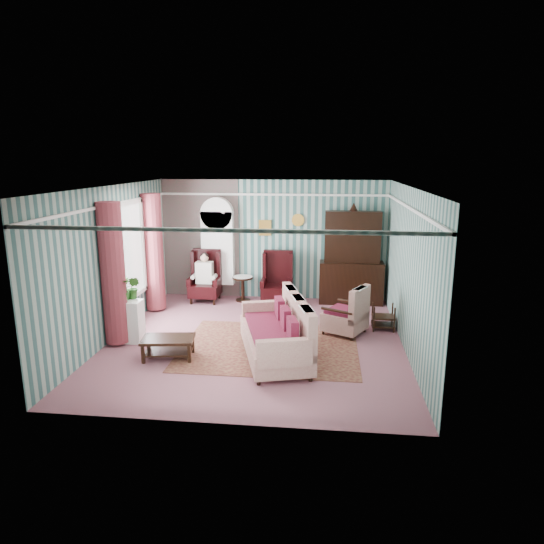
# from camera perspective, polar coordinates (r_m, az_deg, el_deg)

# --- Properties ---
(floor) EXTENTS (6.00, 6.00, 0.00)m
(floor) POSITION_cam_1_polar(r_m,az_deg,el_deg) (9.35, -1.89, -8.05)
(floor) COLOR #995961
(floor) RESTS_ON ground
(room_shell) EXTENTS (5.53, 6.02, 2.91)m
(room_shell) POSITION_cam_1_polar(r_m,az_deg,el_deg) (9.10, -5.69, 4.41)
(room_shell) COLOR #35615D
(room_shell) RESTS_ON ground
(bookcase) EXTENTS (0.80, 0.28, 2.24)m
(bookcase) POSITION_cam_1_polar(r_m,az_deg,el_deg) (11.97, -6.38, 2.20)
(bookcase) COLOR silver
(bookcase) RESTS_ON floor
(dresser_hutch) EXTENTS (1.50, 0.56, 2.36)m
(dresser_hutch) POSITION_cam_1_polar(r_m,az_deg,el_deg) (11.57, 9.40, 2.02)
(dresser_hutch) COLOR black
(dresser_hutch) RESTS_ON floor
(wingback_left) EXTENTS (0.76, 0.80, 1.25)m
(wingback_left) POSITION_cam_1_polar(r_m,az_deg,el_deg) (11.76, -7.92, -0.51)
(wingback_left) COLOR black
(wingback_left) RESTS_ON floor
(wingback_right) EXTENTS (0.76, 0.80, 1.25)m
(wingback_right) POSITION_cam_1_polar(r_m,az_deg,el_deg) (11.46, 0.59, -0.74)
(wingback_right) COLOR black
(wingback_right) RESTS_ON floor
(seated_woman) EXTENTS (0.44, 0.40, 1.18)m
(seated_woman) POSITION_cam_1_polar(r_m,az_deg,el_deg) (11.77, -7.91, -0.67)
(seated_woman) COLOR silver
(seated_woman) RESTS_ON floor
(round_side_table) EXTENTS (0.50, 0.50, 0.60)m
(round_side_table) POSITION_cam_1_polar(r_m,az_deg,el_deg) (11.80, -3.45, -1.99)
(round_side_table) COLOR black
(round_side_table) RESTS_ON floor
(nest_table) EXTENTS (0.45, 0.38, 0.54)m
(nest_table) POSITION_cam_1_polar(r_m,az_deg,el_deg) (10.09, 12.94, -5.15)
(nest_table) COLOR black
(nest_table) RESTS_ON floor
(plant_stand) EXTENTS (0.55, 0.35, 0.80)m
(plant_stand) POSITION_cam_1_polar(r_m,az_deg,el_deg) (9.57, -16.61, -5.56)
(plant_stand) COLOR white
(plant_stand) RESTS_ON floor
(rug) EXTENTS (3.20, 2.60, 0.01)m
(rug) POSITION_cam_1_polar(r_m,az_deg,el_deg) (9.03, -0.26, -8.79)
(rug) COLOR #4D1920
(rug) RESTS_ON floor
(sofa) EXTENTS (1.63, 2.40, 1.10)m
(sofa) POSITION_cam_1_polar(r_m,az_deg,el_deg) (8.36, 0.30, -6.62)
(sofa) COLOR beige
(sofa) RESTS_ON floor
(floral_armchair) EXTENTS (1.14, 1.12, 0.95)m
(floral_armchair) POSITION_cam_1_polar(r_m,az_deg,el_deg) (9.66, 8.57, -4.49)
(floral_armchair) COLOR #B4AC8B
(floral_armchair) RESTS_ON floor
(coffee_table) EXTENTS (0.95, 0.66, 0.37)m
(coffee_table) POSITION_cam_1_polar(r_m,az_deg,el_deg) (8.68, -12.09, -8.73)
(coffee_table) COLOR black
(coffee_table) RESTS_ON floor
(potted_plant_a) EXTENTS (0.44, 0.39, 0.45)m
(potted_plant_a) POSITION_cam_1_polar(r_m,az_deg,el_deg) (9.33, -17.17, -2.06)
(potted_plant_a) COLOR #1A541B
(potted_plant_a) RESTS_ON plant_stand
(potted_plant_b) EXTENTS (0.27, 0.24, 0.43)m
(potted_plant_b) POSITION_cam_1_polar(r_m,az_deg,el_deg) (9.49, -15.97, -1.79)
(potted_plant_b) COLOR #23591B
(potted_plant_b) RESTS_ON plant_stand
(potted_plant_c) EXTENTS (0.28, 0.28, 0.41)m
(potted_plant_c) POSITION_cam_1_polar(r_m,az_deg,el_deg) (9.52, -16.93, -1.86)
(potted_plant_c) COLOR #184D18
(potted_plant_c) RESTS_ON plant_stand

